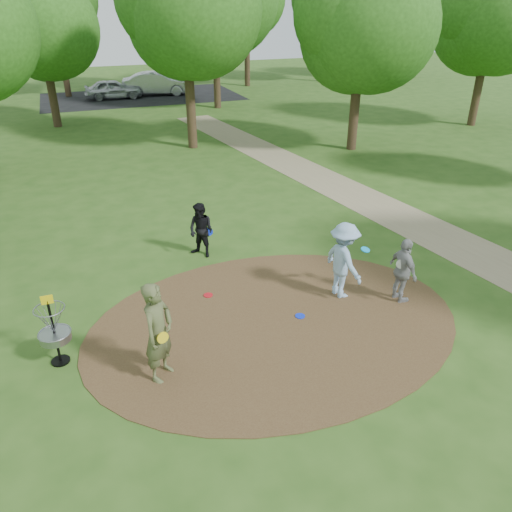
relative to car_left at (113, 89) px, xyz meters
name	(u,v)px	position (x,y,z in m)	size (l,w,h in m)	color
ground	(275,323)	(-0.01, -29.74, -0.67)	(100.00, 100.00, 0.00)	#2D5119
dirt_clearing	(275,323)	(-0.01, -29.74, -0.66)	(8.40, 8.40, 0.02)	#47301C
footpath	(451,241)	(6.49, -27.74, -0.67)	(2.00, 40.00, 0.01)	#8C7A5B
parking_lot	(142,97)	(1.99, 0.26, -0.67)	(14.00, 8.00, 0.01)	black
player_observer_with_disc	(158,332)	(-2.69, -30.57, 0.34)	(0.85, 0.87, 2.02)	#535A34
player_throwing_with_disc	(343,261)	(1.93, -29.21, 0.27)	(1.18, 1.30, 1.89)	#92B4D9
player_walking_with_disc	(201,230)	(-0.65, -25.99, 0.10)	(0.93, 0.95, 1.54)	black
player_waiting_with_disc	(403,271)	(3.11, -29.93, 0.13)	(0.44, 0.95, 1.61)	gray
disc_ground_blue	(300,316)	(0.61, -29.72, -0.64)	(0.22, 0.22, 0.02)	#0D29EA
disc_ground_red	(208,295)	(-1.09, -28.12, -0.64)	(0.22, 0.22, 0.02)	red
car_left	(113,89)	(0.00, 0.00, 0.00)	(1.59, 3.96, 1.35)	#AEB1B6
car_right	(157,84)	(3.21, 0.50, 0.14)	(1.72, 4.94, 1.63)	#B4B4BC
disc_golf_basket	(53,325)	(-4.51, -29.44, 0.20)	(0.63, 0.63, 1.54)	black
tree_ring	(253,33)	(3.13, -20.01, 4.66)	(37.41, 45.96, 9.72)	#332316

